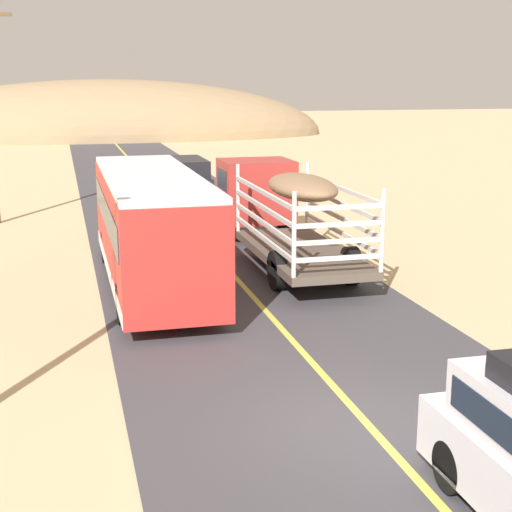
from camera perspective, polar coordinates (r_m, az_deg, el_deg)
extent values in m
plane|color=#CCB284|center=(13.48, 8.44, -12.50)|extent=(240.00, 240.00, 0.00)
cube|color=#423F44|center=(13.48, 8.44, -12.46)|extent=(8.00, 120.00, 0.02)
cube|color=#D8CC4C|center=(13.47, 8.44, -12.41)|extent=(0.16, 117.60, 0.00)
cylinder|color=black|center=(11.66, 14.34, -14.89)|extent=(0.26, 0.76, 0.76)
cube|color=#B2332D|center=(27.73, 0.01, 4.87)|extent=(2.50, 2.20, 2.20)
cube|color=#192333|center=(27.67, 0.01, 5.79)|extent=(2.53, 1.54, 0.70)
cube|color=brown|center=(22.82, 3.36, 0.24)|extent=(2.50, 6.40, 0.24)
cylinder|color=silver|center=(25.26, -1.34, 4.33)|extent=(0.12, 0.12, 2.20)
cylinder|color=silver|center=(25.89, 3.81, 4.52)|extent=(0.12, 0.12, 2.20)
cylinder|color=silver|center=(19.28, 2.84, 1.56)|extent=(0.12, 0.12, 2.20)
cylinder|color=silver|center=(20.10, 9.34, 1.88)|extent=(0.12, 0.12, 2.20)
cube|color=silver|center=(22.37, 0.42, 1.47)|extent=(0.08, 6.30, 0.12)
cube|color=silver|center=(23.09, 6.24, 1.76)|extent=(0.08, 6.30, 0.12)
cube|color=silver|center=(19.78, 6.13, -0.16)|extent=(2.40, 0.08, 0.12)
cube|color=silver|center=(22.28, 0.42, 2.57)|extent=(0.08, 6.30, 0.12)
cube|color=silver|center=(23.01, 6.27, 2.83)|extent=(0.08, 6.30, 0.12)
cube|color=silver|center=(19.69, 6.16, 1.09)|extent=(2.40, 0.08, 0.12)
cube|color=silver|center=(22.21, 0.42, 3.69)|extent=(0.08, 6.30, 0.12)
cube|color=silver|center=(22.93, 6.29, 3.91)|extent=(0.08, 6.30, 0.12)
cube|color=silver|center=(19.60, 6.19, 2.35)|extent=(2.40, 0.08, 0.12)
cube|color=silver|center=(22.14, 0.42, 4.81)|extent=(0.08, 6.30, 0.12)
cube|color=silver|center=(22.87, 6.32, 5.00)|extent=(0.08, 6.30, 0.12)
cube|color=silver|center=(19.52, 6.23, 3.62)|extent=(2.40, 0.08, 0.12)
ellipsoid|color=#8C6B4C|center=(22.46, 3.42, 5.14)|extent=(1.75, 3.84, 0.70)
cylinder|color=black|center=(27.69, -2.17, 2.22)|extent=(0.32, 1.10, 1.10)
cylinder|color=black|center=(28.22, 2.16, 2.43)|extent=(0.32, 1.10, 1.10)
cylinder|color=black|center=(21.35, 1.59, -1.06)|extent=(0.32, 1.10, 1.10)
cylinder|color=black|center=(22.03, 7.06, -0.71)|extent=(0.32, 1.10, 1.10)
cube|color=red|center=(21.65, -7.72, 2.14)|extent=(2.50, 10.00, 2.70)
cube|color=white|center=(21.43, -7.83, 5.90)|extent=(2.45, 9.80, 0.16)
cube|color=#192333|center=(21.57, -7.75, 3.37)|extent=(2.54, 9.20, 0.80)
cube|color=silver|center=(21.90, -7.62, -0.81)|extent=(2.53, 9.80, 0.36)
cylinder|color=black|center=(24.98, -11.01, 0.67)|extent=(0.30, 1.00, 1.00)
cylinder|color=black|center=(25.18, -6.01, 0.95)|extent=(0.30, 1.00, 1.00)
cylinder|color=black|center=(18.69, -9.79, -3.48)|extent=(0.30, 1.00, 1.00)
cylinder|color=black|center=(18.96, -3.15, -3.06)|extent=(0.30, 1.00, 1.00)
cube|color=black|center=(38.05, -5.20, 5.36)|extent=(1.90, 4.60, 0.90)
cube|color=black|center=(37.80, -5.19, 6.60)|extent=(1.75, 3.59, 0.80)
cube|color=#192333|center=(37.80, -5.19, 6.63)|extent=(1.79, 3.22, 0.44)
cube|color=silver|center=(35.93, -4.62, 4.38)|extent=(1.86, 0.20, 0.24)
cube|color=red|center=(35.67, -5.94, 5.12)|extent=(0.16, 0.06, 0.14)
cube|color=red|center=(35.94, -3.31, 5.22)|extent=(0.16, 0.06, 0.14)
cylinder|color=black|center=(39.37, -6.70, 5.14)|extent=(0.26, 0.76, 0.76)
cylinder|color=black|center=(39.62, -4.34, 5.24)|extent=(0.26, 0.76, 0.76)
cylinder|color=black|center=(36.58, -6.10, 4.55)|extent=(0.26, 0.76, 0.76)
cylinder|color=black|center=(36.84, -3.57, 4.66)|extent=(0.26, 0.76, 0.76)
ellipsoid|color=#997C5A|center=(78.87, -11.02, 8.66)|extent=(44.39, 17.45, 11.23)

